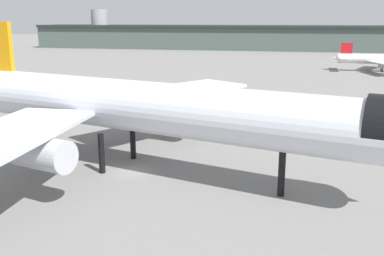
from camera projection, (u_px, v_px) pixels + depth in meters
ground at (129, 173)px, 53.08m from camera, size 900.00×900.00×0.00m
airliner_near_gate at (132, 107)px, 52.83m from camera, size 62.95×56.10×17.62m
terminal_building at (240, 37)px, 266.39m from camera, size 259.44×42.53×23.86m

